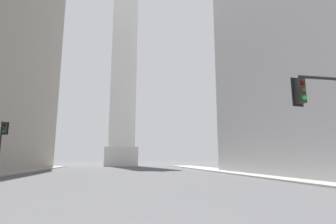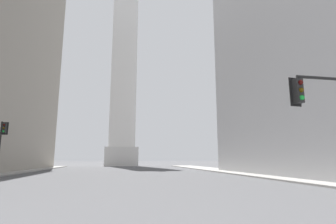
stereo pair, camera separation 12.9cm
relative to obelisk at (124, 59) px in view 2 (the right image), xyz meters
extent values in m
cube|color=gray|center=(15.07, -43.86, -28.88)|extent=(5.00, 82.24, 0.15)
cube|color=silver|center=(0.00, 0.00, -26.59)|extent=(8.18, 8.18, 4.72)
cube|color=white|center=(0.00, 0.00, -0.07)|extent=(6.54, 6.54, 48.33)
cube|color=black|center=(7.00, -59.32, -24.15)|extent=(0.37, 0.37, 1.10)
cube|color=black|center=(6.98, -59.14, -24.15)|extent=(0.58, 0.09, 1.32)
sphere|color=#410907|center=(7.02, -59.51, -23.81)|extent=(0.22, 0.22, 0.22)
sphere|color=#483506|center=(7.02, -59.51, -24.15)|extent=(0.22, 0.22, 0.22)
sphere|color=green|center=(7.02, -59.51, -24.50)|extent=(0.22, 0.22, 0.22)
cube|color=black|center=(-12.59, -39.25, -23.95)|extent=(0.36, 0.36, 1.10)
cube|color=black|center=(-12.58, -39.07, -23.95)|extent=(0.58, 0.07, 1.32)
sphere|color=#410907|center=(-12.61, -39.44, -23.61)|extent=(0.22, 0.22, 0.22)
sphere|color=#483506|center=(-12.61, -39.44, -23.95)|extent=(0.22, 0.22, 0.22)
sphere|color=green|center=(-12.61, -39.44, -24.29)|extent=(0.22, 0.22, 0.22)
camera|label=1|loc=(-0.85, -69.28, -27.10)|focal=28.00mm
camera|label=2|loc=(-0.73, -69.30, -27.10)|focal=28.00mm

